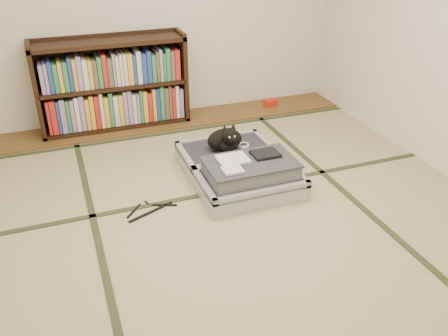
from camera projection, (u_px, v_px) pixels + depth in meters
name	position (u px, v px, depth m)	size (l,w,h in m)	color
floor	(234.00, 219.00, 3.58)	(4.50, 4.50, 0.00)	tan
wood_strip	(168.00, 121.00, 5.23)	(4.00, 0.50, 0.02)	brown
red_item	(270.00, 102.00, 5.61)	(0.15, 0.09, 0.07)	red
room_shell	(236.00, 20.00, 2.89)	(4.50, 4.50, 4.50)	white
tatami_borders	(213.00, 187.00, 3.99)	(4.00, 4.50, 0.01)	#2D381E
bookcase	(113.00, 86.00, 4.91)	(1.53, 0.35, 0.99)	black
suitcase	(240.00, 169.00, 4.04)	(0.82, 1.10, 0.32)	#A8A7AC
cat	(226.00, 140.00, 4.19)	(0.37, 0.37, 0.30)	black
cable_coil	(243.00, 145.00, 4.32)	(0.11, 0.11, 0.03)	white
hanger	(150.00, 210.00, 3.68)	(0.41, 0.26, 0.01)	black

